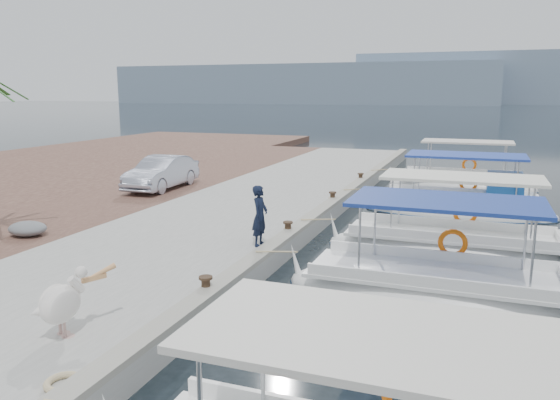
% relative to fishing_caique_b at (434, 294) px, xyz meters
% --- Properties ---
extents(ground, '(400.00, 400.00, 0.00)m').
position_rel_fishing_caique_b_xyz_m(ground, '(-3.91, 1.00, -0.12)').
color(ground, black).
rests_on(ground, ground).
extents(concrete_quay, '(6.00, 40.00, 0.50)m').
position_rel_fishing_caique_b_xyz_m(concrete_quay, '(-6.91, 6.00, 0.13)').
color(concrete_quay, '#989792').
rests_on(concrete_quay, ground).
extents(quay_curb, '(0.44, 40.00, 0.12)m').
position_rel_fishing_caique_b_xyz_m(quay_curb, '(-4.13, 6.00, 0.44)').
color(quay_curb, gray).
rests_on(quay_curb, concrete_quay).
extents(cobblestone_strip, '(4.00, 40.00, 0.50)m').
position_rel_fishing_caique_b_xyz_m(cobblestone_strip, '(-11.91, 6.00, 0.13)').
color(cobblestone_strip, '#50332A').
rests_on(cobblestone_strip, ground).
extents(fishing_caique_b, '(6.63, 2.42, 2.83)m').
position_rel_fishing_caique_b_xyz_m(fishing_caique_b, '(0.00, 0.00, 0.00)').
color(fishing_caique_b, white).
rests_on(fishing_caique_b, ground).
extents(fishing_caique_c, '(6.99, 2.09, 2.83)m').
position_rel_fishing_caique_b_xyz_m(fishing_caique_c, '(0.18, 3.57, 0.00)').
color(fishing_caique_c, white).
rests_on(fishing_caique_c, ground).
extents(fishing_caique_d, '(6.90, 2.37, 2.83)m').
position_rel_fishing_caique_b_xyz_m(fishing_caique_d, '(0.24, 9.04, 0.07)').
color(fishing_caique_d, white).
rests_on(fishing_caique_d, ground).
extents(fishing_caique_e, '(6.71, 2.16, 2.83)m').
position_rel_fishing_caique_b_xyz_m(fishing_caique_e, '(0.04, 14.83, 0.00)').
color(fishing_caique_e, white).
rests_on(fishing_caique_e, ground).
extents(mooring_bollards, '(0.28, 20.28, 0.33)m').
position_rel_fishing_caique_b_xyz_m(mooring_bollards, '(-4.26, 2.50, 0.57)').
color(mooring_bollards, black).
rests_on(mooring_bollards, concrete_quay).
extents(pelican, '(0.86, 1.40, 1.11)m').
position_rel_fishing_caique_b_xyz_m(pelican, '(-5.53, -5.07, 0.95)').
color(pelican, tan).
rests_on(pelican, concrete_quay).
extents(fisherman, '(0.39, 0.59, 1.60)m').
position_rel_fishing_caique_b_xyz_m(fisherman, '(-4.51, 1.01, 1.17)').
color(fisherman, black).
rests_on(fisherman, concrete_quay).
extents(parked_car, '(1.57, 4.13, 1.35)m').
position_rel_fishing_caique_b_xyz_m(parked_car, '(-11.54, 7.51, 1.05)').
color(parked_car, '#AAAFC2').
rests_on(parked_car, cobblestone_strip).
extents(tarp_bundle, '(1.10, 0.90, 0.40)m').
position_rel_fishing_caique_b_xyz_m(tarp_bundle, '(-11.00, -0.30, 0.58)').
color(tarp_bundle, slate).
rests_on(tarp_bundle, cobblestone_strip).
extents(rope_coil, '(0.54, 0.54, 0.10)m').
position_rel_fishing_caique_b_xyz_m(rope_coil, '(-4.41, -6.37, 0.43)').
color(rope_coil, '#C6B284').
rests_on(rope_coil, concrete_quay).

